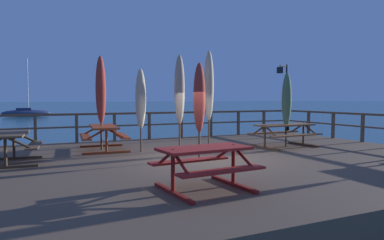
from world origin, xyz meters
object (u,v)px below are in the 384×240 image
object	(u,v)px
lamp_post_hooked	(284,88)
picnic_table_mid_right	(10,142)
patio_umbrella_tall_back_left	(101,90)
patio_umbrella_tall_back_right	(179,90)
picnic_table_front_right	(205,159)
patio_umbrella_short_back	(287,100)
picnic_table_back_right	(285,130)
patio_umbrella_tall_front	(141,99)
patio_umbrella_short_mid	(209,86)
picnic_table_mid_centre	(104,132)
patio_umbrella_tall_mid_right	(199,98)
sailboat_distant	(26,112)

from	to	relation	value
lamp_post_hooked	picnic_table_mid_right	bearing A→B (deg)	-164.14
patio_umbrella_tall_back_left	patio_umbrella_tall_back_right	distance (m)	2.51
picnic_table_front_right	patio_umbrella_tall_back_left	bearing A→B (deg)	98.12
picnic_table_front_right	patio_umbrella_short_back	bearing A→B (deg)	37.78
picnic_table_back_right	patio_umbrella_tall_front	size ratio (longest dim) A/B	0.85
picnic_table_front_right	patio_umbrella_tall_back_right	world-z (taller)	patio_umbrella_tall_back_right
patio_umbrella_tall_front	patio_umbrella_tall_back_right	bearing A→B (deg)	-18.68
patio_umbrella_tall_back_left	patio_umbrella_short_mid	xyz separation A→B (m)	(3.30, -1.02, 0.14)
picnic_table_mid_centre	patio_umbrella_tall_back_left	distance (m)	1.33
picnic_table_mid_centre	picnic_table_mid_right	distance (m)	2.93
picnic_table_mid_centre	patio_umbrella_short_back	world-z (taller)	patio_umbrella_short_back
picnic_table_mid_centre	patio_umbrella_tall_back_right	distance (m)	2.77
patio_umbrella_tall_mid_right	picnic_table_mid_right	bearing A→B (deg)	163.13
patio_umbrella_tall_back_left	patio_umbrella_tall_back_right	bearing A→B (deg)	-30.94
patio_umbrella_short_mid	patio_umbrella_tall_back_right	world-z (taller)	patio_umbrella_short_mid
picnic_table_mid_centre	picnic_table_mid_right	bearing A→B (deg)	-150.90
picnic_table_mid_centre	sailboat_distant	xyz separation A→B (m)	(-3.08, 40.51, -0.74)
picnic_table_front_right	picnic_table_mid_right	size ratio (longest dim) A/B	0.98
lamp_post_hooked	patio_umbrella_tall_back_left	bearing A→B (deg)	-168.91
picnic_table_back_right	patio_umbrella_tall_front	xyz separation A→B (m)	(-4.76, 0.89, 1.05)
picnic_table_mid_right	patio_umbrella_tall_back_left	world-z (taller)	patio_umbrella_tall_back_left
picnic_table_back_right	picnic_table_mid_centre	world-z (taller)	same
patio_umbrella_short_mid	patio_umbrella_tall_front	distance (m)	2.31
patio_umbrella_tall_back_left	patio_umbrella_tall_back_right	size ratio (longest dim) A/B	1.00
picnic_table_back_right	patio_umbrella_tall_back_right	bearing A→B (deg)	171.93
picnic_table_mid_centre	lamp_post_hooked	size ratio (longest dim) A/B	0.66
patio_umbrella_tall_back_right	sailboat_distant	xyz separation A→B (m)	(-5.17, 41.76, -2.07)
picnic_table_mid_centre	patio_umbrella_short_back	xyz separation A→B (m)	(5.73, -1.83, 1.02)
picnic_table_mid_right	patio_umbrella_short_back	xyz separation A→B (m)	(8.30, -0.40, 1.03)
picnic_table_mid_right	patio_umbrella_tall_mid_right	size ratio (longest dim) A/B	0.69
patio_umbrella_short_mid	lamp_post_hooked	bearing A→B (deg)	27.18
picnic_table_mid_centre	patio_umbrella_tall_front	world-z (taller)	patio_umbrella_tall_front
patio_umbrella_short_back	patio_umbrella_tall_back_left	size ratio (longest dim) A/B	0.84
patio_umbrella_tall_front	patio_umbrella_tall_back_left	bearing A→B (deg)	138.56
picnic_table_front_right	lamp_post_hooked	distance (m)	10.83
patio_umbrella_short_back	patio_umbrella_tall_mid_right	bearing A→B (deg)	-165.09
patio_umbrella_tall_front	patio_umbrella_tall_mid_right	bearing A→B (deg)	-61.66
picnic_table_mid_centre	patio_umbrella_tall_back_left	bearing A→B (deg)	147.61
picnic_table_mid_centre	patio_umbrella_short_back	size ratio (longest dim) A/B	0.84
patio_umbrella_tall_back_left	patio_umbrella_tall_mid_right	bearing A→B (deg)	-53.91
patio_umbrella_short_back	sailboat_distant	xyz separation A→B (m)	(-8.82, 42.33, -1.76)
patio_umbrella_short_mid	sailboat_distant	xyz separation A→B (m)	(-6.32, 41.49, -2.22)
patio_umbrella_tall_mid_right	patio_umbrella_short_mid	distance (m)	2.23
picnic_table_back_right	patio_umbrella_tall_mid_right	size ratio (longest dim) A/B	0.84
lamp_post_hooked	picnic_table_back_right	bearing A→B (deg)	-128.51
picnic_table_front_right	lamp_post_hooked	world-z (taller)	lamp_post_hooked
patio_umbrella_tall_back_right	sailboat_distant	world-z (taller)	sailboat_distant
picnic_table_back_right	patio_umbrella_short_back	bearing A→B (deg)	-83.67
picnic_table_front_right	patio_umbrella_tall_back_left	size ratio (longest dim) A/B	0.58
patio_umbrella_tall_mid_right	patio_umbrella_short_mid	xyz separation A→B (m)	(1.22, 1.83, 0.39)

